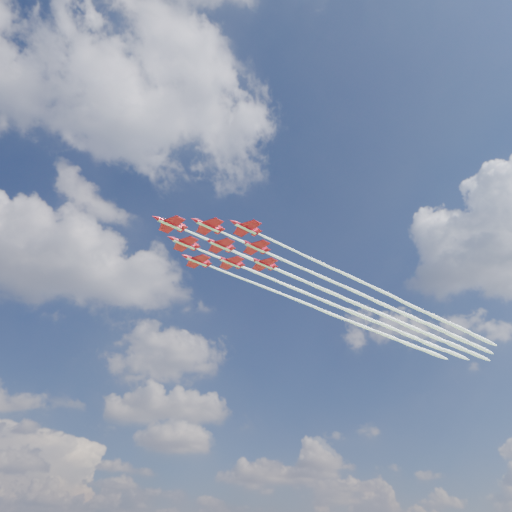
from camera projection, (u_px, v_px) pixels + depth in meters
name	position (u px, v px, depth m)	size (l,w,h in m)	color
jet_lead	(328.00, 291.00, 190.48)	(138.12, 58.74, 2.90)	red
jet_row2_port	(357.00, 293.00, 191.38)	(138.12, 58.74, 2.90)	red
jet_row2_starb	(332.00, 304.00, 200.06)	(138.12, 58.74, 2.90)	red
jet_row3_port	(387.00, 294.00, 192.29)	(138.12, 58.74, 2.90)	red
jet_row3_centre	(360.00, 305.00, 200.96)	(138.12, 58.74, 2.90)	red
jet_row3_starb	(335.00, 315.00, 209.64)	(138.12, 58.74, 2.90)	red
jet_row4_port	(387.00, 306.00, 201.87)	(138.12, 58.74, 2.90)	red
jet_row4_starb	(362.00, 316.00, 210.55)	(138.12, 58.74, 2.90)	red
jet_tail	(388.00, 317.00, 211.45)	(138.12, 58.74, 2.90)	red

